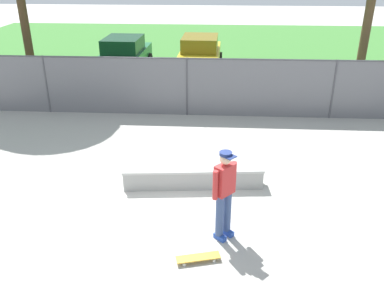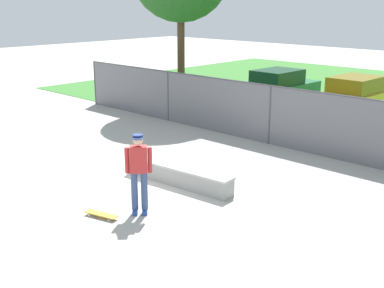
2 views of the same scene
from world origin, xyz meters
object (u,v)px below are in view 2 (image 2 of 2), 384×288
at_px(skateboard, 101,214).
at_px(car_green, 278,88).
at_px(concrete_ledge, 178,175).
at_px(car_yellow, 356,96).
at_px(skateboarder, 139,170).

height_order(skateboard, car_green, car_green).
height_order(concrete_ledge, skateboard, concrete_ledge).
height_order(skateboard, car_yellow, car_yellow).
xyz_separation_m(skateboarder, car_green, (-4.48, 12.09, -0.19)).
xyz_separation_m(car_green, car_yellow, (3.49, 0.46, 0.00)).
distance_m(skateboarder, car_green, 12.90).
bearing_deg(skateboarder, car_yellow, 94.51).
bearing_deg(car_yellow, concrete_ledge, -88.38).
distance_m(concrete_ledge, car_green, 10.90).
relative_size(skateboard, car_green, 0.19).
height_order(skateboarder, skateboard, skateboarder).
bearing_deg(skateboard, skateboarder, 58.97).
height_order(concrete_ledge, skateboarder, skateboarder).
xyz_separation_m(concrete_ledge, skateboard, (0.24, -2.63, -0.18)).
distance_m(skateboarder, skateboard, 1.29).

